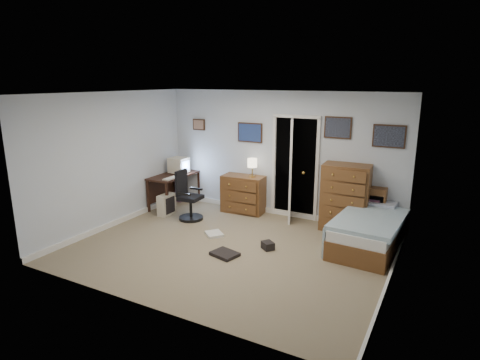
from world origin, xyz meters
name	(u,v)px	position (x,y,z in m)	size (l,w,h in m)	color
floor	(230,249)	(0.00, 0.00, -0.01)	(5.00, 4.00, 0.02)	gray
computer_desk	(171,181)	(-2.29, 1.42, 0.55)	(0.57, 1.24, 0.71)	#321910
crt_monitor	(179,165)	(-2.18, 1.57, 0.89)	(0.37, 0.34, 0.34)	beige
keyboard	(171,178)	(-2.02, 1.07, 0.73)	(0.14, 0.38, 0.02)	beige
pc_tower	(167,205)	(-2.00, 0.87, 0.21)	(0.20, 0.40, 0.43)	beige
office_chair	(188,201)	(-1.45, 0.86, 0.38)	(0.50, 0.50, 0.99)	black
media_stack	(179,185)	(-2.32, 1.76, 0.39)	(0.16, 0.16, 0.78)	maroon
low_dresser	(243,194)	(-0.69, 1.77, 0.39)	(0.88, 0.44, 0.78)	brown
table_lamp	(252,164)	(-0.49, 1.77, 1.06)	(0.21, 0.21, 0.38)	gold
doorway	(300,166)	(0.35, 2.27, 1.00)	(0.96, 1.12, 2.05)	black
tall_dresser	(345,198)	(1.42, 1.75, 0.62)	(0.84, 0.49, 1.23)	brown
headboard_bookcase	(359,207)	(1.65, 1.86, 0.44)	(0.93, 0.26, 0.83)	brown
bed	(369,231)	(1.99, 1.15, 0.28)	(1.09, 1.89, 0.60)	brown
wall_posters	(307,131)	(0.57, 1.98, 1.75)	(4.38, 0.04, 0.60)	#331E11
floor_clutter	(233,246)	(0.04, 0.04, 0.04)	(1.43, 1.06, 0.13)	silver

